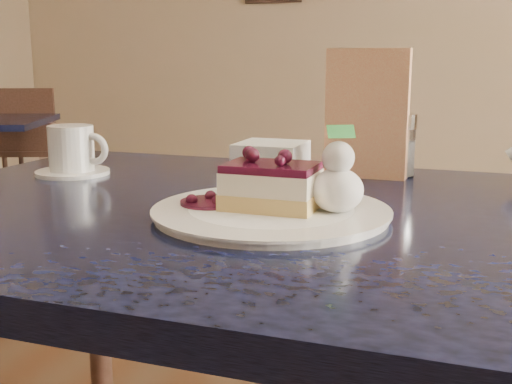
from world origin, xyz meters
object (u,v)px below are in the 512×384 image
(dessert_plate, at_px, (271,213))
(cheesecake_slice, at_px, (271,186))
(main_table, at_px, (282,263))
(coffee_set, at_px, (73,153))

(dessert_plate, xyz_separation_m, cheesecake_slice, (-0.00, 0.00, 0.04))
(main_table, bearing_deg, coffee_set, 163.38)
(coffee_set, bearing_deg, dessert_plate, -24.32)
(main_table, xyz_separation_m, dessert_plate, (-0.00, -0.05, 0.09))
(main_table, relative_size, coffee_set, 8.84)
(main_table, distance_m, coffee_set, 0.51)
(main_table, bearing_deg, cheesecake_slice, -90.00)
(dessert_plate, bearing_deg, coffee_set, 155.68)
(main_table, height_order, dessert_plate, dessert_plate)
(dessert_plate, height_order, cheesecake_slice, cheesecake_slice)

